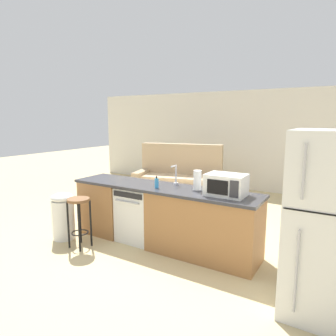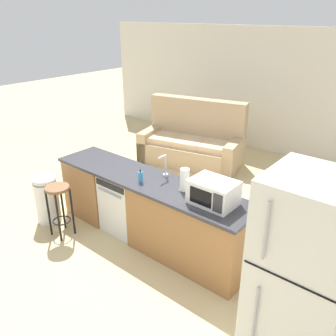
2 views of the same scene
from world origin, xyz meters
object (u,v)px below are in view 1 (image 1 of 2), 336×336
Objects in this scene: refrigerator at (328,226)px; couch at (179,181)px; microwave at (226,185)px; trash_bin at (63,215)px; dishwasher at (140,213)px; paper_towel_roll at (197,181)px; bar_stool at (79,212)px; soap_bottle at (157,183)px; stove_range at (331,233)px.

refrigerator is 4.62m from couch.
trash_bin is (-2.43, -0.61, -0.66)m from microwave.
paper_towel_roll is (0.96, 0.04, 0.62)m from dishwasher.
bar_stool is (-3.18, -0.15, -0.36)m from refrigerator.
dishwasher is at bearing 162.59° from soap_bottle.
trash_bin is at bearing -161.44° from soap_bottle.
paper_towel_roll reaches higher than trash_bin.
dishwasher is at bearing 168.07° from refrigerator.
couch is at bearing 113.16° from soap_bottle.
refrigerator is 1.34m from microwave.
trash_bin is at bearing -162.36° from stove_range.
microwave is at bearing 155.62° from refrigerator.
couch is at bearing 106.35° from dishwasher.
stove_range is 1.22× the size of bar_stool.
microwave is 1.00m from soap_bottle.
stove_range is 3.92m from couch.
refrigerator is (-0.00, -1.10, 0.44)m from stove_range.
dishwasher is 2.98× the size of paper_towel_roll.
refrigerator is at bearing -10.91° from soap_bottle.
soap_bottle is 0.24× the size of trash_bin.
microwave is 2.60m from trash_bin.
soap_bottle is (-0.99, -0.12, -0.07)m from microwave.
dishwasher is 1.14m from paper_towel_roll.
bar_stool is at bearing -10.75° from trash_bin.
dishwasher reaches higher than trash_bin.
stove_range is 0.42× the size of couch.
bar_stool is 1.00× the size of trash_bin.
microwave is 3.42m from couch.
couch reaches higher than paper_towel_roll.
couch is (0.29, 3.19, 0.02)m from trash_bin.
dishwasher is 2.69m from couch.
paper_towel_roll is 1.60× the size of soap_bottle.
paper_towel_roll reaches higher than soap_bottle.
paper_towel_roll reaches higher than microwave.
bar_stool and trash_bin have the same top height.
trash_bin is at bearing -95.15° from couch.
refrigerator reaches higher than trash_bin.
paper_towel_roll is (-1.64, 0.59, 0.15)m from refrigerator.
microwave is 1.77× the size of paper_towel_roll.
dishwasher is 0.92m from bar_stool.
microwave is 2.84× the size of soap_bottle.
refrigerator reaches higher than stove_range.
paper_towel_roll is 1.78m from bar_stool.
refrigerator reaches higher than paper_towel_roll.
refrigerator is 3.20m from bar_stool.
dishwasher reaches higher than bar_stool.
paper_towel_roll is 2.21m from trash_bin.
microwave is at bearing 19.49° from bar_stool.
refrigerator reaches higher than soap_bottle.
bar_stool is at bearing -149.70° from soap_bottle.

